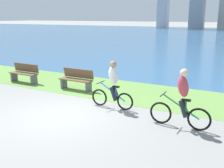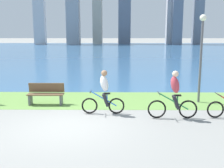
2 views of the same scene
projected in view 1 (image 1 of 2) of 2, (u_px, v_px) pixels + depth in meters
name	position (u px, v px, depth m)	size (l,w,h in m)	color
ground_plane	(61.00, 116.00, 8.53)	(300.00, 300.00, 0.00)	gray
grass_strip_bayside	(114.00, 89.00, 11.60)	(120.00, 3.30, 0.01)	#6B9947
bay_water_surface	(222.00, 36.00, 42.37)	(300.00, 69.04, 0.00)	#386693
cyclist_lead	(113.00, 85.00, 9.07)	(1.60, 0.52, 1.64)	black
cyclist_trailing	(182.00, 99.00, 7.46)	(1.75, 0.52, 1.70)	black
bench_near_path	(77.00, 79.00, 11.46)	(1.50, 0.47, 0.90)	brown
bench_far_along_path	(24.00, 73.00, 12.72)	(1.50, 0.47, 0.90)	brown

